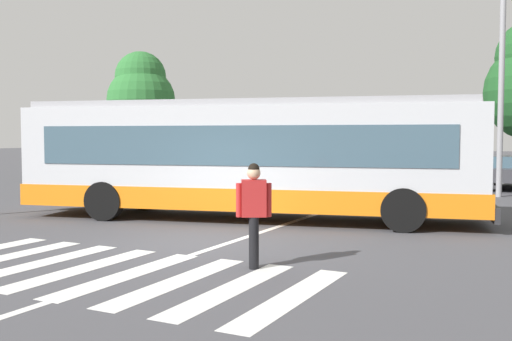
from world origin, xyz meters
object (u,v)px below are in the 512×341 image
(background_tree_left, at_px, (141,94))
(parked_car_red, at_px, (272,165))
(parked_car_black, at_px, (449,168))
(parked_car_champagne, at_px, (329,166))
(pedestrian_crossing_street, at_px, (254,209))
(parked_car_blue, at_px, (380,167))
(city_transit_bus, at_px, (248,158))
(twin_arm_street_lamp, at_px, (503,22))

(background_tree_left, bearing_deg, parked_car_red, -0.99)
(parked_car_black, relative_size, background_tree_left, 0.67)
(parked_car_red, height_order, parked_car_champagne, same)
(pedestrian_crossing_street, height_order, parked_car_black, pedestrian_crossing_street)
(parked_car_black, bearing_deg, parked_car_blue, -170.28)
(pedestrian_crossing_street, xyz_separation_m, parked_car_black, (0.29, 17.92, -0.20))
(pedestrian_crossing_street, relative_size, parked_car_blue, 0.38)
(background_tree_left, bearing_deg, city_transit_bus, -43.54)
(background_tree_left, bearing_deg, parked_car_champagne, 0.10)
(twin_arm_street_lamp, bearing_deg, parked_car_champagne, 154.99)
(parked_car_blue, height_order, twin_arm_street_lamp, twin_arm_street_lamp)
(parked_car_blue, bearing_deg, parked_car_black, 9.72)
(pedestrian_crossing_street, relative_size, parked_car_black, 0.38)
(city_transit_bus, xyz_separation_m, parked_car_red, (-5.17, 12.34, -0.82))
(parked_car_black, bearing_deg, parked_car_champagne, -175.74)
(background_tree_left, bearing_deg, pedestrian_crossing_street, -47.80)
(parked_car_red, relative_size, twin_arm_street_lamp, 0.45)
(parked_car_champagne, bearing_deg, twin_arm_street_lamp, -25.01)
(city_transit_bus, relative_size, parked_car_blue, 2.68)
(pedestrian_crossing_street, relative_size, background_tree_left, 0.25)
(city_transit_bus, relative_size, parked_car_black, 2.68)
(parked_car_champagne, xyz_separation_m, background_tree_left, (-10.83, -0.02, 3.68))
(parked_car_red, height_order, parked_car_blue, same)
(pedestrian_crossing_street, distance_m, twin_arm_street_lamp, 15.10)
(parked_car_blue, relative_size, background_tree_left, 0.67)
(parked_car_blue, xyz_separation_m, parked_car_black, (2.89, 0.49, 0.00))
(city_transit_bus, relative_size, parked_car_red, 2.65)
(city_transit_bus, xyz_separation_m, twin_arm_street_lamp, (5.35, 8.93, 4.55))
(parked_car_champagne, relative_size, parked_car_blue, 1.01)
(pedestrian_crossing_street, relative_size, twin_arm_street_lamp, 0.17)
(pedestrian_crossing_street, height_order, parked_car_blue, pedestrian_crossing_street)
(pedestrian_crossing_street, distance_m, parked_car_blue, 17.62)
(twin_arm_street_lamp, bearing_deg, parked_car_blue, 146.34)
(pedestrian_crossing_street, bearing_deg, parked_car_champagne, 106.04)
(twin_arm_street_lamp, bearing_deg, parked_car_red, 162.02)
(twin_arm_street_lamp, height_order, background_tree_left, twin_arm_street_lamp)
(pedestrian_crossing_street, distance_m, parked_car_red, 19.08)
(parked_car_champagne, xyz_separation_m, parked_car_black, (5.32, 0.40, 0.00))
(parked_car_champagne, distance_m, twin_arm_street_lamp, 10.01)
(parked_car_champagne, height_order, parked_car_black, same)
(city_transit_bus, distance_m, background_tree_left, 18.34)
(city_transit_bus, bearing_deg, parked_car_blue, 89.37)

